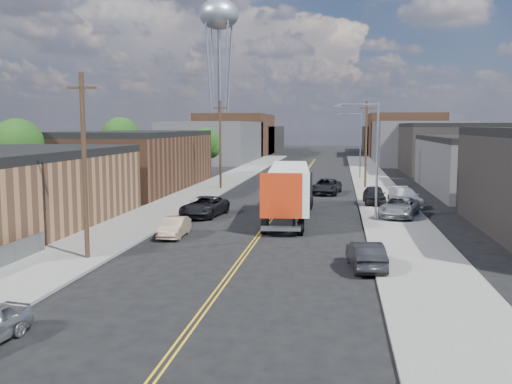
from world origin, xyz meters
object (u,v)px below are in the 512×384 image
(car_left_c, at_px, (204,207))
(car_ahead_truck, at_px, (326,186))
(car_left_b, at_px, (174,227))
(car_right_oncoming, at_px, (366,255))
(car_right_lot_c, at_px, (374,195))
(water_tower, at_px, (219,20))
(car_right_lot_b, at_px, (405,197))
(semi_truck, at_px, (291,188))
(car_right_lot_a, at_px, (399,207))

(car_left_c, height_order, car_ahead_truck, car_ahead_truck)
(car_left_b, relative_size, car_right_oncoming, 0.90)
(car_right_lot_c, bearing_deg, car_right_oncoming, -95.65)
(water_tower, bearing_deg, car_right_lot_b, -66.80)
(car_right_lot_b, bearing_deg, car_ahead_truck, 119.79)
(car_right_lot_b, bearing_deg, water_tower, 104.58)
(car_left_b, distance_m, car_right_lot_c, 21.97)
(car_right_lot_c, bearing_deg, water_tower, 110.49)
(semi_truck, relative_size, car_right_oncoming, 3.72)
(water_tower, relative_size, car_left_b, 9.44)
(water_tower, height_order, car_left_c, water_tower)
(semi_truck, height_order, car_right_lot_a, semi_truck)
(car_right_lot_b, relative_size, car_ahead_truck, 0.92)
(car_left_b, bearing_deg, car_left_c, 88.76)
(semi_truck, bearing_deg, car_left_b, -132.45)
(semi_truck, distance_m, car_right_lot_c, 10.89)
(car_left_c, distance_m, car_right_lot_c, 16.25)
(car_left_c, xyz_separation_m, car_right_lot_a, (15.33, 1.08, 0.13))
(car_left_c, height_order, car_right_lot_c, car_right_lot_c)
(car_left_c, relative_size, car_right_lot_b, 1.07)
(semi_truck, height_order, car_ahead_truck, semi_truck)
(semi_truck, distance_m, car_left_c, 7.12)
(car_right_lot_b, bearing_deg, car_left_b, -144.10)
(car_ahead_truck, bearing_deg, water_tower, 118.33)
(semi_truck, distance_m, car_right_lot_b, 12.08)
(car_ahead_truck, bearing_deg, semi_truck, -90.80)
(car_left_b, distance_m, car_right_oncoming, 13.75)
(semi_truck, height_order, car_right_oncoming, semi_truck)
(car_right_lot_a, bearing_deg, car_right_lot_c, 115.99)
(car_right_lot_a, bearing_deg, car_ahead_truck, 125.98)
(car_left_b, xyz_separation_m, car_right_oncoming, (11.98, -6.74, 0.07))
(car_right_lot_b, relative_size, car_right_lot_c, 1.12)
(water_tower, height_order, car_right_lot_b, water_tower)
(water_tower, bearing_deg, car_left_c, -78.91)
(car_right_oncoming, bearing_deg, car_right_lot_a, -107.96)
(water_tower, bearing_deg, car_ahead_truck, -69.17)
(water_tower, distance_m, semi_truck, 91.96)
(car_right_lot_c, xyz_separation_m, car_ahead_truck, (-4.53, 8.00, -0.16))
(car_right_lot_a, xyz_separation_m, car_right_lot_c, (-1.49, 7.43, 0.03))
(car_left_b, height_order, car_right_lot_c, car_right_lot_c)
(car_left_b, bearing_deg, car_right_oncoming, -30.95)
(car_left_c, bearing_deg, semi_truck, 9.66)
(water_tower, xyz_separation_m, car_right_lot_b, (33.00, -76.98, -29.72))
(car_right_lot_a, distance_m, car_ahead_truck, 16.56)
(car_right_oncoming, height_order, car_right_lot_c, car_right_lot_c)
(car_right_lot_b, xyz_separation_m, car_ahead_truck, (-7.12, 8.98, -0.12))
(car_left_c, bearing_deg, car_ahead_truck, 68.47)
(semi_truck, relative_size, car_left_b, 4.15)
(car_left_b, xyz_separation_m, car_right_lot_b, (16.38, 16.11, 0.28))
(car_left_c, relative_size, car_ahead_truck, 0.98)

